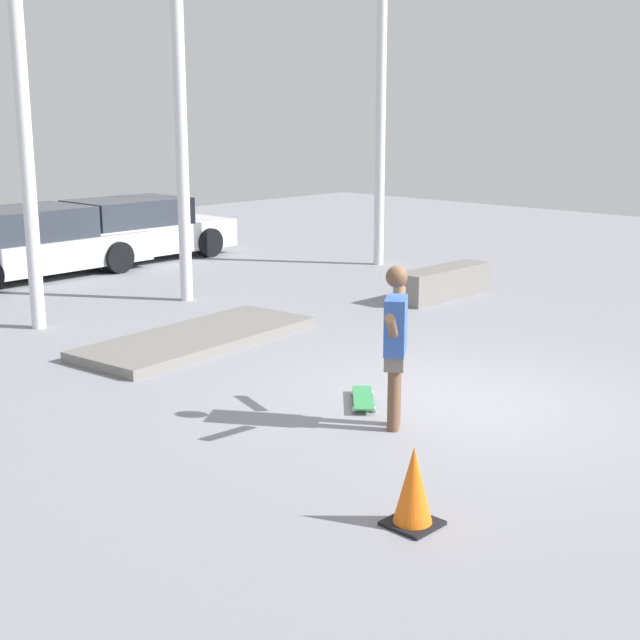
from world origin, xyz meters
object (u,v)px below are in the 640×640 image
at_px(grind_box, 443,283).
at_px(traffic_cone, 413,487).
at_px(skateboarder, 395,339).
at_px(parked_car_white, 134,230).
at_px(manual_pad, 198,338).
at_px(parked_car_silver, 25,244).
at_px(skateboard, 363,398).

distance_m(grind_box, traffic_cone, 8.54).
xyz_separation_m(skateboarder, parked_car_white, (4.14, 10.41, -0.28)).
xyz_separation_m(skateboarder, traffic_cone, (-1.56, -1.46, -0.59)).
bearing_deg(grind_box, manual_pad, 172.60).
distance_m(manual_pad, parked_car_silver, 6.24).
distance_m(grind_box, parked_car_silver, 7.83).
height_order(skateboarder, traffic_cone, skateboarder).
distance_m(skateboarder, grind_box, 6.47).
xyz_separation_m(manual_pad, parked_car_white, (3.41, 6.40, 0.56)).
bearing_deg(traffic_cone, parked_car_silver, 74.99).
bearing_deg(parked_car_white, grind_box, -80.04).
relative_size(skateboarder, parked_car_silver, 0.36).
relative_size(skateboarder, parked_car_white, 0.39).
height_order(grind_box, manual_pad, grind_box).
xyz_separation_m(skateboard, manual_pad, (0.39, 3.31, 0.00)).
distance_m(skateboarder, parked_car_white, 11.21).
xyz_separation_m(parked_car_white, traffic_cone, (-5.71, -11.87, -0.31)).
xyz_separation_m(grind_box, parked_car_white, (-1.32, 7.01, 0.37)).
bearing_deg(skateboarder, traffic_cone, -171.22).
distance_m(skateboarder, manual_pad, 4.16).
bearing_deg(manual_pad, grind_box, -7.40).
bearing_deg(skateboarder, skateboard, 29.80).
distance_m(skateboarder, skateboard, 1.15).
relative_size(parked_car_silver, parked_car_white, 1.08).
bearing_deg(skateboard, manual_pad, 40.04).
bearing_deg(traffic_cone, manual_pad, 67.25).
height_order(manual_pad, parked_car_silver, parked_car_silver).
relative_size(skateboarder, traffic_cone, 2.56).
xyz_separation_m(skateboarder, grind_box, (5.46, 3.40, -0.65)).
distance_m(skateboard, manual_pad, 3.33).
bearing_deg(grind_box, skateboarder, -148.10).
bearing_deg(traffic_cone, skateboard, 48.64).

